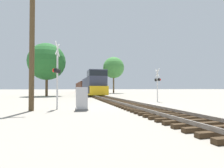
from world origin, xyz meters
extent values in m
plane|color=gray|center=(0.00, 0.00, 0.00)|extent=(400.00, 400.00, 0.00)
cube|color=#382819|center=(0.00, -8.70, 0.08)|extent=(2.60, 0.22, 0.16)
cube|color=#382819|center=(0.00, -8.10, 0.08)|extent=(2.60, 0.22, 0.16)
cube|color=#382819|center=(0.00, -7.50, 0.08)|extent=(2.60, 0.22, 0.16)
cube|color=#382819|center=(0.00, -6.90, 0.08)|extent=(2.60, 0.22, 0.16)
cube|color=#382819|center=(0.00, -6.30, 0.08)|extent=(2.60, 0.22, 0.16)
cube|color=#382819|center=(0.00, -5.70, 0.08)|extent=(2.60, 0.22, 0.16)
cube|color=#382819|center=(0.00, -5.10, 0.08)|extent=(2.60, 0.22, 0.16)
cube|color=#382819|center=(0.00, -4.50, 0.08)|extent=(2.60, 0.22, 0.16)
cube|color=#382819|center=(0.00, -3.90, 0.08)|extent=(2.60, 0.22, 0.16)
cube|color=#382819|center=(0.00, -3.30, 0.08)|extent=(2.60, 0.22, 0.16)
cube|color=#382819|center=(0.00, -2.70, 0.08)|extent=(2.60, 0.22, 0.16)
cube|color=#382819|center=(0.00, -2.10, 0.08)|extent=(2.60, 0.22, 0.16)
cube|color=#382819|center=(0.00, -1.50, 0.08)|extent=(2.60, 0.22, 0.16)
cube|color=#382819|center=(0.00, -0.90, 0.08)|extent=(2.60, 0.22, 0.16)
cube|color=#382819|center=(0.00, -0.30, 0.08)|extent=(2.60, 0.22, 0.16)
cube|color=#382819|center=(0.00, 0.30, 0.08)|extent=(2.60, 0.22, 0.16)
cube|color=#382819|center=(0.00, 0.90, 0.08)|extent=(2.60, 0.22, 0.16)
cube|color=#382819|center=(0.00, 1.50, 0.08)|extent=(2.60, 0.22, 0.16)
cube|color=#382819|center=(0.00, 2.10, 0.08)|extent=(2.60, 0.22, 0.16)
cube|color=#382819|center=(0.00, 2.70, 0.08)|extent=(2.60, 0.22, 0.16)
cube|color=#382819|center=(0.00, 3.30, 0.08)|extent=(2.60, 0.22, 0.16)
cube|color=#382819|center=(0.00, 3.90, 0.08)|extent=(2.60, 0.22, 0.16)
cube|color=#382819|center=(0.00, 4.50, 0.08)|extent=(2.60, 0.22, 0.16)
cube|color=#382819|center=(0.00, 5.10, 0.08)|extent=(2.60, 0.22, 0.16)
cube|color=#382819|center=(0.00, 5.70, 0.08)|extent=(2.60, 0.22, 0.16)
cube|color=#382819|center=(0.00, 6.30, 0.08)|extent=(2.60, 0.22, 0.16)
cube|color=#382819|center=(0.00, 6.90, 0.08)|extent=(2.60, 0.22, 0.16)
cube|color=#382819|center=(0.00, 7.50, 0.08)|extent=(2.60, 0.22, 0.16)
cube|color=#382819|center=(0.00, 8.10, 0.08)|extent=(2.60, 0.22, 0.16)
cube|color=#382819|center=(0.00, 8.70, 0.08)|extent=(2.60, 0.22, 0.16)
cube|color=#382819|center=(0.00, 9.30, 0.08)|extent=(2.60, 0.22, 0.16)
cube|color=#382819|center=(0.00, 9.90, 0.08)|extent=(2.60, 0.22, 0.16)
cube|color=#382819|center=(0.00, 10.50, 0.08)|extent=(2.60, 0.22, 0.16)
cube|color=#382819|center=(0.00, 11.10, 0.08)|extent=(2.60, 0.22, 0.16)
cube|color=#382819|center=(0.00, 11.70, 0.08)|extent=(2.60, 0.22, 0.16)
cube|color=#382819|center=(0.00, 12.30, 0.08)|extent=(2.60, 0.22, 0.16)
cube|color=#382819|center=(0.00, 12.90, 0.08)|extent=(2.60, 0.22, 0.16)
cube|color=#382819|center=(0.00, 13.50, 0.08)|extent=(2.60, 0.22, 0.16)
cube|color=#382819|center=(0.00, 14.10, 0.08)|extent=(2.60, 0.22, 0.16)
cube|color=#382819|center=(0.00, 14.70, 0.08)|extent=(2.60, 0.22, 0.16)
cube|color=#382819|center=(0.00, 15.30, 0.08)|extent=(2.60, 0.22, 0.16)
cube|color=#382819|center=(0.00, 15.90, 0.08)|extent=(2.60, 0.22, 0.16)
cube|color=#382819|center=(0.00, 16.50, 0.08)|extent=(2.60, 0.22, 0.16)
cube|color=#382819|center=(0.00, 17.10, 0.08)|extent=(2.60, 0.22, 0.16)
cube|color=#382819|center=(0.00, 17.70, 0.08)|extent=(2.60, 0.22, 0.16)
cube|color=#382819|center=(0.00, 18.30, 0.08)|extent=(2.60, 0.22, 0.16)
cube|color=#382819|center=(0.00, 18.90, 0.08)|extent=(2.60, 0.22, 0.16)
cube|color=#382819|center=(0.00, 19.50, 0.08)|extent=(2.60, 0.22, 0.16)
cube|color=slate|center=(-0.72, 0.00, 0.23)|extent=(0.07, 160.00, 0.15)
cube|color=slate|center=(0.72, 0.00, 0.23)|extent=(0.07, 160.00, 0.15)
cube|color=#33384C|center=(0.00, 24.74, 1.95)|extent=(2.51, 12.29, 3.27)
cube|color=#33384C|center=(0.00, 16.13, 2.41)|extent=(2.95, 3.86, 4.19)
cube|color=black|center=(0.00, 16.13, 3.89)|extent=(2.98, 3.90, 0.92)
cube|color=gold|center=(0.00, 14.20, 1.04)|extent=(2.95, 1.76, 1.47)
cube|color=gold|center=(0.00, 22.11, 0.43)|extent=(3.01, 17.21, 0.24)
cube|color=black|center=(0.00, 16.40, 0.50)|extent=(1.58, 2.20, 1.00)
cube|color=black|center=(0.00, 27.81, 0.50)|extent=(1.58, 2.20, 1.00)
cube|color=#4C2819|center=(0.00, 39.88, 1.83)|extent=(2.81, 14.16, 3.05)
cube|color=black|center=(0.00, 35.28, 0.45)|extent=(1.58, 2.20, 0.90)
cube|color=black|center=(0.00, 44.49, 0.45)|extent=(1.58, 2.20, 0.90)
cube|color=#4C2819|center=(0.00, 55.96, 1.83)|extent=(2.81, 14.16, 3.05)
cube|color=black|center=(0.00, 51.36, 0.45)|extent=(1.58, 2.20, 0.90)
cube|color=black|center=(0.00, 60.57, 0.45)|extent=(1.58, 2.20, 0.90)
cylinder|color=silver|center=(-5.55, -1.18, 2.20)|extent=(0.12, 0.12, 4.40)
cube|color=white|center=(-5.55, -1.18, 4.10)|extent=(0.24, 0.91, 0.93)
cube|color=white|center=(-5.55, -1.18, 4.10)|extent=(0.24, 0.91, 0.93)
cube|color=black|center=(-5.55, -1.18, 2.60)|extent=(0.25, 0.85, 0.06)
cylinder|color=black|center=(-5.47, -0.84, 2.60)|extent=(0.24, 0.33, 0.30)
sphere|color=red|center=(-5.57, -0.82, 2.60)|extent=(0.26, 0.26, 0.26)
cylinder|color=black|center=(-5.55, -1.18, 2.60)|extent=(0.24, 0.33, 0.30)
sphere|color=red|center=(-5.65, -1.16, 2.60)|extent=(0.26, 0.26, 0.26)
cylinder|color=black|center=(-5.63, -1.53, 2.60)|extent=(0.24, 0.33, 0.30)
sphere|color=red|center=(-5.73, -1.50, 2.60)|extent=(0.26, 0.26, 0.26)
cube|color=white|center=(-5.55, -1.18, 3.55)|extent=(0.10, 0.32, 0.20)
cylinder|color=silver|center=(4.27, 2.99, 1.66)|extent=(0.12, 0.12, 3.32)
cube|color=white|center=(4.27, 2.99, 3.02)|extent=(0.10, 0.93, 0.93)
cube|color=white|center=(4.27, 2.99, 3.02)|extent=(0.10, 0.93, 0.93)
cube|color=black|center=(4.27, 2.99, 2.32)|extent=(0.12, 0.86, 0.06)
cylinder|color=black|center=(4.25, 2.64, 2.32)|extent=(0.20, 0.31, 0.30)
sphere|color=red|center=(4.35, 2.64, 2.32)|extent=(0.26, 0.26, 0.26)
cylinder|color=black|center=(4.30, 3.34, 2.32)|extent=(0.20, 0.31, 0.30)
sphere|color=red|center=(4.40, 3.33, 2.32)|extent=(0.26, 0.26, 0.26)
cube|color=white|center=(4.27, 2.99, 2.47)|extent=(0.05, 0.32, 0.20)
cube|color=slate|center=(-3.99, -2.20, 0.06)|extent=(0.79, 0.61, 0.12)
cube|color=#ADADB2|center=(-3.99, -2.20, 0.81)|extent=(0.72, 0.55, 1.38)
cylinder|color=#4C3A23|center=(-7.08, -1.65, 4.16)|extent=(0.31, 0.31, 8.32)
cylinder|color=brown|center=(-8.50, 19.68, 2.11)|extent=(0.45, 0.45, 4.21)
sphere|color=#236028|center=(-8.50, 19.68, 6.19)|extent=(6.60, 6.60, 6.60)
cylinder|color=brown|center=(7.69, 33.71, 2.71)|extent=(0.43, 0.43, 5.42)
sphere|color=#3D7F38|center=(7.69, 33.71, 7.20)|extent=(5.93, 5.93, 5.93)
camera|label=1|loc=(-4.88, -13.56, 1.43)|focal=28.00mm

